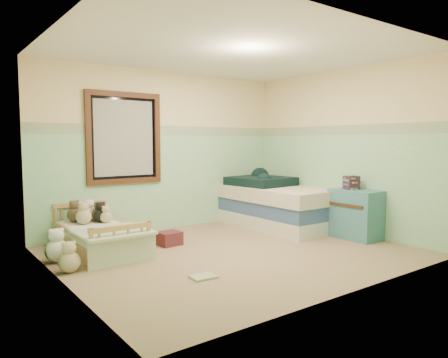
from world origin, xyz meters
TOP-DOWN VIEW (x-y plane):
  - floor at (0.00, 0.00)m, footprint 4.20×3.60m
  - ceiling at (0.00, 0.00)m, footprint 4.20×3.60m
  - wall_back at (0.00, 1.80)m, footprint 4.20×0.04m
  - wall_front at (0.00, -1.80)m, footprint 4.20×0.04m
  - wall_left at (-2.10, 0.00)m, footprint 0.04×3.60m
  - wall_right at (2.10, 0.00)m, footprint 0.04×3.60m
  - wainscot_mint at (0.00, 1.79)m, footprint 4.20×0.01m
  - border_strip at (0.00, 1.79)m, footprint 4.20×0.01m
  - window_frame at (-0.70, 1.76)m, footprint 1.16×0.06m
  - window_blinds at (-0.70, 1.77)m, footprint 0.92×0.01m
  - toddler_bed_frame at (-1.37, 1.05)m, footprint 0.75×1.50m
  - toddler_mattress at (-1.37, 1.05)m, footprint 0.69×1.44m
  - patchwork_quilt at (-1.37, 0.58)m, footprint 0.81×0.75m
  - plush_bed_brown at (-1.52, 1.55)m, footprint 0.20×0.20m
  - plush_bed_white at (-1.32, 1.55)m, footprint 0.20×0.20m
  - plush_bed_tan at (-1.47, 1.33)m, footprint 0.20×0.20m
  - plush_bed_dark at (-1.24, 1.33)m, footprint 0.19×0.19m
  - plush_floor_cream at (-1.95, 0.85)m, footprint 0.27×0.27m
  - plush_floor_tan at (-1.95, 0.36)m, footprint 0.23×0.23m
  - twin_bed_frame at (1.55, 0.90)m, footprint 1.04×2.09m
  - twin_boxspring at (1.55, 0.90)m, footprint 1.04×2.09m
  - twin_mattress at (1.55, 0.90)m, footprint 1.09×2.13m
  - teal_blanket at (1.50, 1.20)m, footprint 0.97×1.02m
  - dresser at (1.87, -0.45)m, footprint 0.44×0.70m
  - book_stack at (1.87, -0.37)m, footprint 0.23×0.19m
  - red_pillow at (-0.50, 0.78)m, footprint 0.31×0.27m
  - floor_book at (-0.90, -0.64)m, footprint 0.27×0.21m
  - extra_plush_0 at (-1.16, 1.55)m, footprint 0.16×0.16m
  - extra_plush_1 at (-1.24, 1.43)m, footprint 0.18×0.18m
  - extra_plush_2 at (-1.20, 1.25)m, footprint 0.16×0.16m
  - extra_plush_3 at (-1.51, 1.59)m, footprint 0.18×0.18m

SIDE VIEW (x-z plane):
  - floor at x=0.00m, z-range -0.02..0.00m
  - floor_book at x=-0.90m, z-range 0.00..0.02m
  - red_pillow at x=-0.50m, z-range 0.00..0.18m
  - toddler_bed_frame at x=-1.37m, z-range 0.00..0.19m
  - twin_bed_frame at x=1.55m, z-range 0.00..0.22m
  - plush_floor_tan at x=-1.95m, z-range 0.00..0.23m
  - plush_floor_cream at x=-1.95m, z-range 0.00..0.27m
  - toddler_mattress at x=-1.37m, z-range 0.19..0.31m
  - patchwork_quilt at x=-1.37m, z-range 0.31..0.34m
  - twin_boxspring at x=1.55m, z-range 0.22..0.44m
  - dresser at x=1.87m, z-range 0.00..0.70m
  - extra_plush_2 at x=-1.20m, z-range 0.31..0.47m
  - extra_plush_0 at x=-1.16m, z-range 0.31..0.47m
  - extra_plush_3 at x=-1.51m, z-range 0.31..0.49m
  - extra_plush_1 at x=-1.24m, z-range 0.31..0.49m
  - plush_bed_dark at x=-1.24m, z-range 0.31..0.50m
  - plush_bed_white at x=-1.32m, z-range 0.31..0.51m
  - plush_bed_brown at x=-1.52m, z-range 0.31..0.51m
  - plush_bed_tan at x=-1.47m, z-range 0.31..0.52m
  - twin_mattress at x=1.55m, z-range 0.44..0.66m
  - teal_blanket at x=1.50m, z-range 0.66..0.80m
  - wainscot_mint at x=0.00m, z-range 0.00..1.50m
  - book_stack at x=1.87m, z-range 0.70..0.90m
  - wall_back at x=0.00m, z-range 0.00..2.50m
  - wall_front at x=0.00m, z-range 0.00..2.50m
  - wall_left at x=-2.10m, z-range 0.00..2.50m
  - wall_right at x=2.10m, z-range 0.00..2.50m
  - window_blinds at x=-0.70m, z-range 0.89..2.01m
  - window_frame at x=-0.70m, z-range 0.77..2.13m
  - border_strip at x=0.00m, z-range 1.50..1.65m
  - ceiling at x=0.00m, z-range 2.50..2.52m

